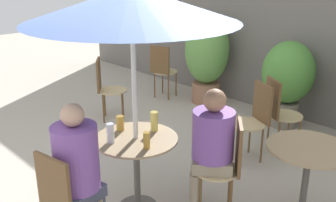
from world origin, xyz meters
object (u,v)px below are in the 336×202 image
Objects in this scene: bistro_chair_0 at (65,197)px; beer_glass_0 at (110,133)px; umbrella at (132,5)px; bistro_chair_1 at (228,160)px; beer_glass_1 at (147,140)px; bistro_chair_2 at (279,108)px; cafe_table_near at (136,153)px; beer_glass_2 at (154,121)px; seated_person_1 at (211,143)px; bistro_chair_3 at (162,67)px; bistro_chair_4 at (255,115)px; beer_glass_3 at (120,123)px; cafe_table_far at (307,164)px; potted_plant_0 at (207,55)px; potted_plant_1 at (288,77)px; seated_person_0 at (78,166)px; bistro_chair_5 at (106,84)px.

bistro_chair_0 reaches higher than beer_glass_0.
bistro_chair_1 is at bearing 39.71° from umbrella.
bistro_chair_1 is at bearing 55.02° from beer_glass_1.
bistro_chair_2 is 6.34× the size of beer_glass_1.
beer_glass_2 is (-0.01, 0.23, 0.25)m from cafe_table_near.
bistro_chair_1 is 0.76× the size of seated_person_1.
bistro_chair_3 is 1.00× the size of bistro_chair_4.
bistro_chair_1 is 1.57m from umbrella.
seated_person_1 reaches higher than beer_glass_1.
seated_person_1 is at bearing 39.71° from umbrella.
beer_glass_3 is 1.11m from umbrella.
cafe_table_far is 1.70m from beer_glass_3.
potted_plant_0 reaches higher than bistro_chair_4.
bistro_chair_3 is at bearing -162.95° from bistro_chair_1.
cafe_table_near is at bearing -88.33° from potted_plant_1.
cafe_table_near is 0.69m from seated_person_0.
bistro_chair_5 is 4.96× the size of beer_glass_2.
potted_plant_1 is 0.60× the size of umbrella.
beer_glass_3 is at bearing -72.50° from seated_person_0.
bistro_chair_2 is 2.42m from umbrella.
seated_person_0 is at bearing -64.43° from potted_plant_0.
umbrella is (-0.51, -0.43, 1.17)m from seated_person_1.
seated_person_0 is at bearing -62.78° from beer_glass_3.
cafe_table_far is 3.23m from potted_plant_0.
bistro_chair_1 is at bearing -152.68° from bistro_chair_5.
bistro_chair_1 is 1.00× the size of bistro_chair_5.
beer_glass_0 is 2.98m from potted_plant_1.
beer_glass_1 is at bearing -8.60° from beer_glass_3.
bistro_chair_0 is at bearing -80.29° from umbrella.
cafe_table_far is 1.93m from seated_person_0.
bistro_chair_4 is at bearing 83.67° from cafe_table_near.
bistro_chair_1 is at bearing 130.18° from bistro_chair_3.
bistro_chair_1 is at bearing -123.34° from seated_person_0.
cafe_table_far is 1.20m from bistro_chair_4.
beer_glass_1 is (2.23, -1.16, 0.25)m from bistro_chair_5.
beer_glass_2 is at bearing -59.01° from potted_plant_0.
bistro_chair_4 is at bearing -127.16° from bistro_chair_5.
bistro_chair_5 is at bearing -49.33° from seated_person_0.
beer_glass_1 reaches higher than cafe_table_far.
bistro_chair_3 is 1.00× the size of bistro_chair_5.
cafe_table_near is 5.34× the size of beer_glass_3.
beer_glass_3 is at bearing 109.73° from bistro_chair_2.
bistro_chair_2 reaches higher than beer_glass_3.
seated_person_0 is at bearing -100.20° from beer_glass_1.
bistro_chair_5 reaches higher than cafe_table_near.
seated_person_1 is 0.57m from beer_glass_2.
beer_glass_2 reaches higher than cafe_table_far.
bistro_chair_1 is 2.70m from bistro_chair_5.
bistro_chair_0 is 1.57m from umbrella.
bistro_chair_4 is 0.65× the size of potted_plant_0.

